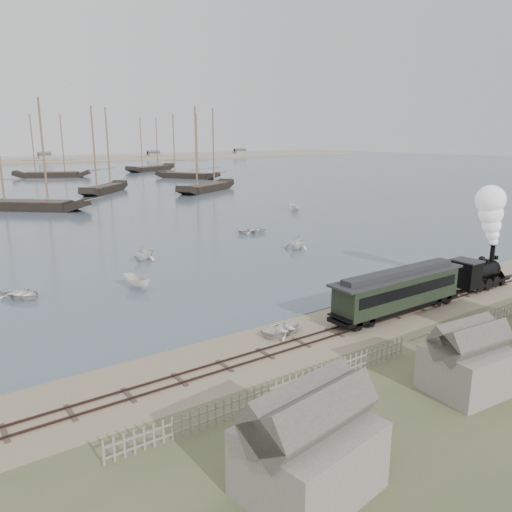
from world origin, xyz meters
TOP-DOWN VIEW (x-y plane):
  - ground at (0.00, 0.00)m, footprint 600.00×600.00m
  - rail_track at (0.00, -2.00)m, footprint 120.00×1.80m
  - picket_fence_west at (-6.50, -7.00)m, footprint 19.00×0.10m
  - picket_fence_east at (12.50, -7.50)m, footprint 15.00×0.10m
  - shed_left at (-10.00, -13.00)m, footprint 5.00×4.00m
  - shed_mid at (2.00, -12.00)m, footprint 4.00×3.50m
  - locomotive at (20.71, -2.00)m, footprint 7.11×2.65m
  - passenger_coach at (8.59, -2.00)m, footprint 12.75×2.46m
  - beached_dinghy at (-0.96, -0.06)m, footprint 2.62×3.50m
  - rowboat_0 at (-14.38, 18.66)m, footprint 4.73×4.40m
  - rowboat_1 at (-0.71, 25.14)m, footprint 3.75×3.98m
  - rowboat_2 at (-5.43, 15.56)m, footprint 3.52×2.18m
  - rowboat_3 at (17.97, 30.92)m, footprint 3.93×4.79m
  - rowboat_4 at (16.50, 19.54)m, footprint 4.14×4.37m
  - rowboat_5 at (36.13, 43.86)m, footprint 3.69×2.03m
  - schooner_2 at (-3.01, 72.68)m, footprint 19.81×18.64m
  - schooner_3 at (17.84, 92.69)m, footprint 16.36×17.02m
  - schooner_4 at (39.29, 81.37)m, footprint 21.04×15.14m
  - schooner_5 at (52.84, 117.50)m, footprint 15.83×20.60m
  - schooner_8 at (18.60, 146.04)m, footprint 23.53×15.10m
  - schooner_9 at (57.31, 155.90)m, footprint 24.23×16.66m

SIDE VIEW (x-z plane):
  - ground at x=0.00m, z-range 0.00..0.00m
  - picket_fence_west at x=-6.50m, z-range -0.60..0.60m
  - picket_fence_east at x=12.50m, z-range -0.60..0.60m
  - shed_left at x=-10.00m, z-range -2.05..2.05m
  - shed_mid at x=2.00m, z-range -1.80..1.80m
  - rail_track at x=0.00m, z-range -0.04..0.12m
  - beached_dinghy at x=-0.96m, z-range 0.00..0.69m
  - rowboat_0 at x=-14.38m, z-range 0.06..0.86m
  - rowboat_3 at x=17.97m, z-range 0.06..0.92m
  - rowboat_2 at x=-5.43m, z-range 0.06..1.33m
  - rowboat_5 at x=36.13m, z-range 0.06..1.41m
  - rowboat_1 at x=-0.71m, z-range 0.06..1.72m
  - rowboat_4 at x=16.50m, z-range 0.06..1.87m
  - passenger_coach at x=8.59m, z-range 0.42..3.52m
  - locomotive at x=20.71m, z-range -0.33..8.52m
  - schooner_2 at x=-3.01m, z-range 0.06..20.06m
  - schooner_3 at x=17.84m, z-range 0.06..20.06m
  - schooner_4 at x=39.29m, z-range 0.06..20.06m
  - schooner_5 at x=52.84m, z-range 0.06..20.06m
  - schooner_8 at x=18.60m, z-range 0.06..20.06m
  - schooner_9 at x=57.31m, z-range 0.06..20.06m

